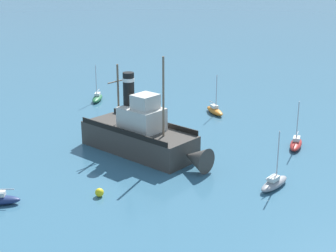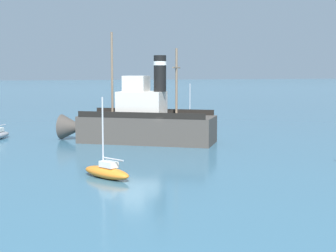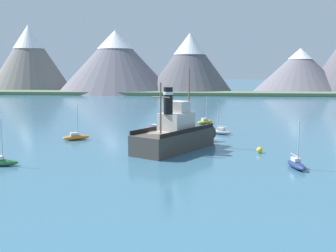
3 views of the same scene
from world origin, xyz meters
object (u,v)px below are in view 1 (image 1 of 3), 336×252
Objects in this scene: mooring_buoy at (99,192)px; sailboat_green at (97,98)px; sailboat_orange at (215,110)px; old_tugboat at (143,135)px; sailboat_red at (296,144)px; sailboat_grey at (274,183)px.

sailboat_green is at bearing -161.59° from mooring_buoy.
sailboat_green is at bearing -100.69° from sailboat_orange.
sailboat_green is 6.93× the size of mooring_buoy.
sailboat_orange reaches higher than mooring_buoy.
old_tugboat reaches higher than sailboat_green.
sailboat_red is (13.27, 25.23, 0.00)m from sailboat_green.
old_tugboat is at bearing -20.84° from sailboat_orange.
mooring_buoy is (27.64, 9.20, -0.07)m from sailboat_green.
old_tugboat reaches higher than sailboat_red.
sailboat_grey is at bearing -12.54° from sailboat_red.
sailboat_orange is (-10.25, -9.23, 0.00)m from sailboat_red.
sailboat_grey is 14.44m from mooring_buoy.
sailboat_grey is at bearing 65.54° from old_tugboat.
sailboat_grey is at bearing 44.55° from sailboat_green.
sailboat_orange is (3.02, 16.00, 0.00)m from sailboat_green.
old_tugboat is 2.88× the size of sailboat_orange.
sailboat_red is at bearing 106.46° from old_tugboat.
old_tugboat reaches higher than mooring_buoy.
sailboat_red is at bearing 131.88° from mooring_buoy.
old_tugboat is 2.88× the size of sailboat_red.
sailboat_green is at bearing -135.45° from sailboat_grey.
old_tugboat reaches higher than sailboat_grey.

